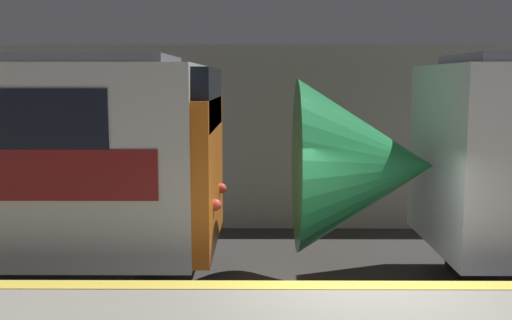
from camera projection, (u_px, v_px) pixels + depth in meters
name	position (u px, v px, depth m)	size (l,w,h in m)	color
station_rear_barrier	(316.00, 138.00, 13.75)	(50.00, 0.15, 4.23)	#B2AD9E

